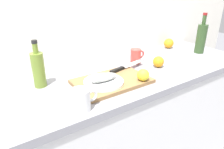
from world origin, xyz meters
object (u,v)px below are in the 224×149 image
Objects in this scene: olive_oil_bottle at (38,69)px; wine_bottle at (201,38)px; white_plate at (104,82)px; fish_fillet at (104,77)px; lemon_0 at (143,75)px; orange_0 at (158,62)px; cutting_board at (112,81)px; coffee_mug_0 at (81,100)px; coffee_mug_1 at (136,56)px; chef_knife at (123,67)px.

wine_bottle reaches higher than olive_oil_bottle.
fish_fillet is (0.00, 0.00, 0.03)m from white_plate.
fish_fillet is at bearing 155.27° from lemon_0.
orange_0 is at bearing -11.69° from olive_oil_bottle.
cutting_board is 2.56× the size of fish_fillet.
orange_0 is at bearing 5.71° from white_plate.
wine_bottle reaches higher than coffee_mug_0.
coffee_mug_1 is (0.58, 0.33, -0.00)m from coffee_mug_0.
white_plate is 2.90× the size of orange_0.
chef_knife is at bearing 85.24° from lemon_0.
coffee_mug_0 is at bearing -161.20° from chef_knife.
white_plate is 0.34m from olive_oil_bottle.
orange_0 reaches higher than cutting_board.
fish_fillet is 0.45m from orange_0.
chef_knife is 0.19m from coffee_mug_1.
wine_bottle is (0.74, -0.02, 0.09)m from chef_knife.
orange_0 is (0.45, 0.04, 0.01)m from white_plate.
orange_0 is (-0.50, -0.04, -0.08)m from wine_bottle.
cutting_board is at bearing 142.09° from lemon_0.
coffee_mug_0 reaches higher than cutting_board.
olive_oil_bottle reaches higher than chef_knife.
orange_0 is (0.24, -0.06, 0.01)m from chef_knife.
fish_fillet is 0.51× the size of wine_bottle.
fish_fillet is 2.38× the size of lemon_0.
white_plate is 0.68× the size of wine_bottle.
coffee_mug_0 is 0.67m from orange_0.
cutting_board is at bearing 12.14° from white_plate.
wine_bottle is 4.25× the size of orange_0.
lemon_0 is 0.59× the size of coffee_mug_1.
coffee_mug_0 is 1.68× the size of orange_0.
chef_knife is (0.21, 0.11, 0.00)m from white_plate.
coffee_mug_1 is 0.16m from orange_0.
wine_bottle is (0.89, 0.07, 0.11)m from cutting_board.
lemon_0 is 0.91× the size of orange_0.
lemon_0 is (-0.02, -0.19, 0.02)m from chef_knife.
lemon_0 is 0.27× the size of olive_oil_bottle.
olive_oil_bottle is (-0.27, 0.19, 0.05)m from fish_fillet.
olive_oil_bottle is at bearing 144.53° from white_plate.
chef_knife is 2.38× the size of coffee_mug_0.
white_plate is 1.72× the size of coffee_mug_0.
lemon_0 is 0.78m from wine_bottle.
lemon_0 is 0.29m from orange_0.
olive_oil_bottle is at bearing 103.28° from coffee_mug_0.
orange_0 is (0.45, 0.04, -0.02)m from fish_fillet.
olive_oil_bottle reaches higher than fish_fillet.
fish_fillet is at bearing -165.30° from chef_knife.
coffee_mug_1 reaches higher than chef_knife.
cutting_board is at bearing -151.05° from coffee_mug_1.
orange_0 reaches higher than chef_knife.
lemon_0 reaches higher than chef_knife.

